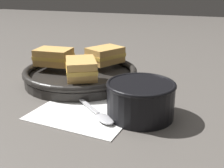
# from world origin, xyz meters

# --- Properties ---
(ground_plane) EXTENTS (4.00, 4.00, 0.00)m
(ground_plane) POSITION_xyz_m (0.00, 0.00, 0.00)
(ground_plane) COLOR #56514C
(napkin) EXTENTS (0.22, 0.19, 0.00)m
(napkin) POSITION_xyz_m (0.00, -0.07, 0.00)
(napkin) COLOR white
(napkin) RESTS_ON ground_plane
(soup_bowl) EXTENTS (0.14, 0.14, 0.08)m
(soup_bowl) POSITION_xyz_m (0.12, -0.05, 0.04)
(soup_bowl) COLOR black
(soup_bowl) RESTS_ON ground_plane
(spoon) EXTENTS (0.14, 0.12, 0.01)m
(spoon) POSITION_xyz_m (0.04, -0.09, 0.01)
(spoon) COLOR #B7B7BC
(spoon) RESTS_ON napkin
(skillet) EXTENTS (0.32, 0.32, 0.04)m
(skillet) POSITION_xyz_m (-0.10, 0.11, 0.02)
(skillet) COLOR black
(skillet) RESTS_ON ground_plane
(sandwich_near_left) EXTENTS (0.11, 0.12, 0.05)m
(sandwich_near_left) POSITION_xyz_m (-0.06, 0.03, 0.06)
(sandwich_near_left) COLOR tan
(sandwich_near_left) RESTS_ON skillet
(sandwich_near_right) EXTENTS (0.11, 0.12, 0.05)m
(sandwich_near_right) POSITION_xyz_m (-0.05, 0.18, 0.06)
(sandwich_near_right) COLOR tan
(sandwich_near_right) RESTS_ON skillet
(sandwich_far_left) EXTENTS (0.11, 0.08, 0.05)m
(sandwich_far_left) POSITION_xyz_m (-0.18, 0.11, 0.06)
(sandwich_far_left) COLOR tan
(sandwich_far_left) RESTS_ON skillet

